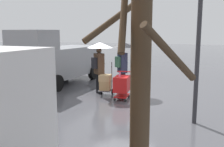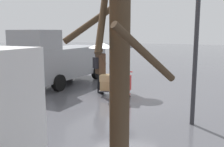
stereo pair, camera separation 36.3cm
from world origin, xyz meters
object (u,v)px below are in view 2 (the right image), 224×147
pedestrian_pink_side (124,55)px  street_lamp (196,38)px  pedestrian_black_side (101,56)px  shopping_cart_vendor (122,85)px  bare_tree_near (118,93)px  cargo_van_parked_right (60,60)px  hand_dolly_boxes (106,83)px

pedestrian_pink_side → street_lamp: street_lamp is taller
pedestrian_black_side → pedestrian_pink_side: bearing=-140.1°
shopping_cart_vendor → bare_tree_near: bare_tree_near is taller
bare_tree_near → street_lamp: 4.40m
pedestrian_pink_side → cargo_van_parked_right: bearing=-7.2°
hand_dolly_boxes → cargo_van_parked_right: bearing=-22.1°
hand_dolly_boxes → street_lamp: size_ratio=0.34×
cargo_van_parked_right → street_lamp: size_ratio=1.41×
shopping_cart_vendor → hand_dolly_boxes: size_ratio=0.79×
pedestrian_black_side → bare_tree_near: 7.39m
cargo_van_parked_right → hand_dolly_boxes: bearing=157.9°
hand_dolly_boxes → bare_tree_near: (-3.13, 6.37, 1.30)m
pedestrian_black_side → street_lamp: street_lamp is taller
cargo_van_parked_right → street_lamp: (-6.63, 3.27, 1.19)m
hand_dolly_boxes → pedestrian_pink_side: pedestrian_pink_side is taller
cargo_van_parked_right → shopping_cart_vendor: (-3.91, 1.60, -0.61)m
hand_dolly_boxes → pedestrian_black_side: bearing=-26.4°
hand_dolly_boxes → pedestrian_black_side: pedestrian_black_side is taller
pedestrian_pink_side → pedestrian_black_side: bearing=39.9°
pedestrian_black_side → bare_tree_near: bearing=117.9°
hand_dolly_boxes → pedestrian_black_side: size_ratio=0.61×
hand_dolly_boxes → bare_tree_near: 7.21m
cargo_van_parked_right → hand_dolly_boxes: cargo_van_parked_right is taller
shopping_cart_vendor → cargo_van_parked_right: bearing=-22.3°
bare_tree_near → cargo_van_parked_right: bearing=-50.8°
bare_tree_near → pedestrian_black_side: bearing=-62.1°
hand_dolly_boxes → bare_tree_near: size_ratio=0.36×
pedestrian_pink_side → shopping_cart_vendor: bearing=107.9°
street_lamp → cargo_van_parked_right: bearing=-26.2°
cargo_van_parked_right → pedestrian_pink_side: size_ratio=2.53×
pedestrian_black_side → cargo_van_parked_right: bearing=-21.6°
pedestrian_pink_side → pedestrian_black_side: same height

